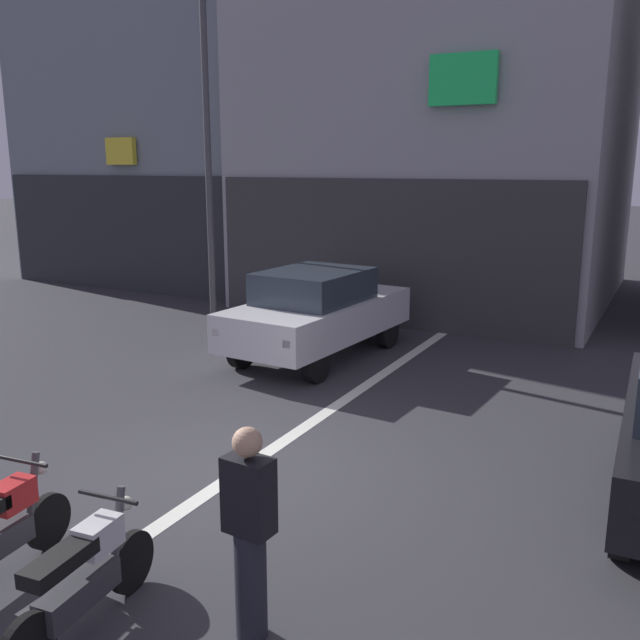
{
  "coord_description": "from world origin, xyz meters",
  "views": [
    {
      "loc": [
        4.26,
        -6.06,
        3.47
      ],
      "look_at": [
        -0.01,
        2.0,
        1.4
      ],
      "focal_mm": 38.32,
      "sensor_mm": 36.0,
      "label": 1
    }
  ],
  "objects_px": {
    "motorcycle_white_row_left_mid": "(84,578)",
    "person_by_motorcycles": "(250,532)",
    "street_lamp": "(207,125)",
    "car_white_crossing_near": "(317,311)"
  },
  "relations": [
    {
      "from": "street_lamp",
      "to": "person_by_motorcycles",
      "type": "distance_m",
      "value": 10.8
    },
    {
      "from": "person_by_motorcycles",
      "to": "car_white_crossing_near",
      "type": "bearing_deg",
      "value": 114.41
    },
    {
      "from": "motorcycle_white_row_left_mid",
      "to": "person_by_motorcycles",
      "type": "distance_m",
      "value": 1.32
    },
    {
      "from": "person_by_motorcycles",
      "to": "street_lamp",
      "type": "bearing_deg",
      "value": 128.14
    },
    {
      "from": "motorcycle_white_row_left_mid",
      "to": "person_by_motorcycles",
      "type": "height_order",
      "value": "person_by_motorcycles"
    },
    {
      "from": "motorcycle_white_row_left_mid",
      "to": "person_by_motorcycles",
      "type": "relative_size",
      "value": 1.0
    },
    {
      "from": "car_white_crossing_near",
      "to": "motorcycle_white_row_left_mid",
      "type": "bearing_deg",
      "value": -74.88
    },
    {
      "from": "street_lamp",
      "to": "motorcycle_white_row_left_mid",
      "type": "bearing_deg",
      "value": -58.88
    },
    {
      "from": "motorcycle_white_row_left_mid",
      "to": "car_white_crossing_near",
      "type": "bearing_deg",
      "value": 105.12
    },
    {
      "from": "car_white_crossing_near",
      "to": "motorcycle_white_row_left_mid",
      "type": "relative_size",
      "value": 2.53
    }
  ]
}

